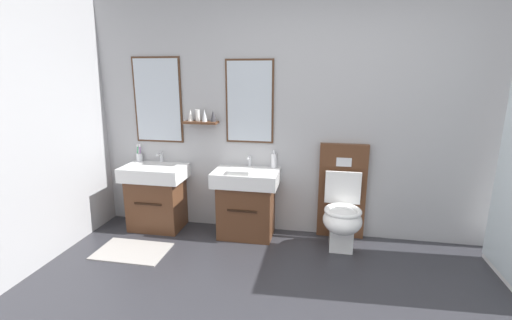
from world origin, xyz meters
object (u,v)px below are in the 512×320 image
(toilet, at_px, (342,208))
(folded_hand_towel, at_px, (240,172))
(vanity_sink_right, at_px, (246,201))
(soap_dispenser, at_px, (274,160))
(vanity_sink_left, at_px, (157,195))
(toothbrush_cup, at_px, (139,156))

(toilet, bearing_deg, folded_hand_towel, -173.47)
(vanity_sink_right, height_order, soap_dispenser, soap_dispenser)
(vanity_sink_left, relative_size, toothbrush_cup, 3.46)
(vanity_sink_left, distance_m, toothbrush_cup, 0.49)
(toilet, xyz_separation_m, soap_dispenser, (-0.71, 0.17, 0.42))
(vanity_sink_left, xyz_separation_m, soap_dispenser, (1.28, 0.16, 0.41))
(folded_hand_towel, bearing_deg, vanity_sink_right, 72.66)
(vanity_sink_right, bearing_deg, soap_dispenser, 31.10)
(toilet, distance_m, folded_hand_towel, 1.09)
(vanity_sink_right, relative_size, folded_hand_towel, 3.25)
(vanity_sink_left, bearing_deg, vanity_sink_right, 0.00)
(vanity_sink_left, height_order, vanity_sink_right, same)
(vanity_sink_right, relative_size, soap_dispenser, 3.77)
(toilet, height_order, toothbrush_cup, toilet)
(toothbrush_cup, bearing_deg, vanity_sink_right, -6.68)
(vanity_sink_right, xyz_separation_m, toilet, (0.98, -0.01, -0.01))
(vanity_sink_right, relative_size, toothbrush_cup, 3.46)
(soap_dispenser, distance_m, folded_hand_towel, 0.42)
(vanity_sink_right, xyz_separation_m, soap_dispenser, (0.26, 0.16, 0.41))
(toothbrush_cup, relative_size, folded_hand_towel, 0.94)
(toilet, relative_size, soap_dispenser, 5.27)
(vanity_sink_left, height_order, folded_hand_towel, folded_hand_towel)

